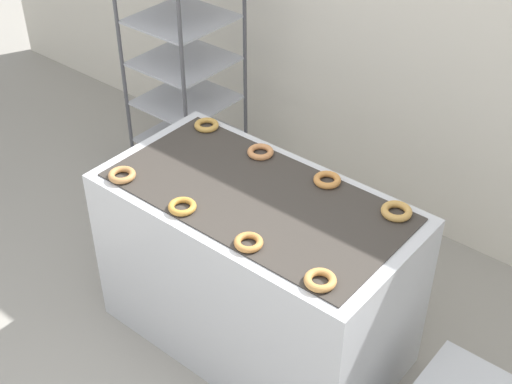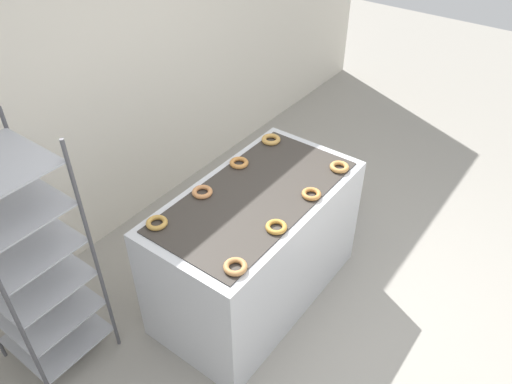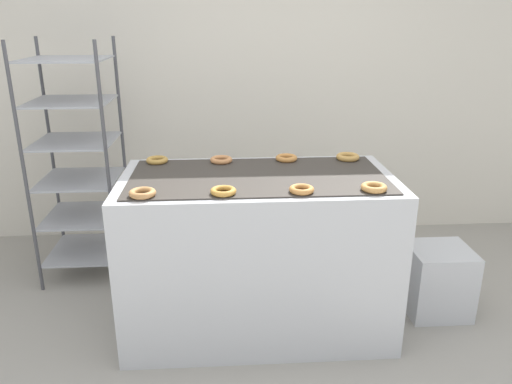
% 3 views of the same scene
% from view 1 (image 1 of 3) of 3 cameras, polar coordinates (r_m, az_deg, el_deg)
% --- Properties ---
extents(wall_back, '(8.00, 0.05, 2.80)m').
position_cam_1_polar(wall_back, '(4.26, 12.99, 13.65)').
color(wall_back, silver).
rests_on(wall_back, ground_plane).
extents(fryer_machine, '(1.56, 0.82, 0.97)m').
position_cam_1_polar(fryer_machine, '(3.69, 0.00, -6.32)').
color(fryer_machine, silver).
rests_on(fryer_machine, ground_plane).
extents(baking_rack_cart, '(0.56, 0.58, 1.69)m').
position_cam_1_polar(baking_rack_cart, '(4.62, -5.67, 8.83)').
color(baking_rack_cart, '#4C4C51').
rests_on(baking_rack_cart, ground_plane).
extents(donut_near_left, '(0.14, 0.14, 0.03)m').
position_cam_1_polar(donut_near_left, '(3.55, -10.67, 1.35)').
color(donut_near_left, '#BE844B').
rests_on(donut_near_left, fryer_machine).
extents(donut_near_midleft, '(0.13, 0.13, 0.03)m').
position_cam_1_polar(donut_near_midleft, '(3.30, -5.92, -1.16)').
color(donut_near_midleft, gold).
rests_on(donut_near_midleft, fryer_machine).
extents(donut_near_midright, '(0.13, 0.13, 0.03)m').
position_cam_1_polar(donut_near_midright, '(3.08, -0.60, -4.05)').
color(donut_near_midright, '#C88442').
rests_on(donut_near_midright, fryer_machine).
extents(donut_near_right, '(0.14, 0.14, 0.03)m').
position_cam_1_polar(donut_near_right, '(2.92, 5.16, -7.04)').
color(donut_near_right, tan).
rests_on(donut_near_right, fryer_machine).
extents(donut_far_left, '(0.13, 0.13, 0.03)m').
position_cam_1_polar(donut_far_left, '(3.89, -3.98, 5.36)').
color(donut_far_left, '#C08F41').
rests_on(donut_far_left, fryer_machine).
extents(donut_far_midleft, '(0.14, 0.14, 0.03)m').
position_cam_1_polar(donut_far_midleft, '(3.66, 0.36, 3.23)').
color(donut_far_midleft, '#CB844E').
rests_on(donut_far_midleft, fryer_machine).
extents(donut_far_midright, '(0.13, 0.13, 0.03)m').
position_cam_1_polar(donut_far_midright, '(3.47, 5.72, 0.97)').
color(donut_far_midright, '#C98340').
rests_on(donut_far_midright, fryer_machine).
extents(donut_far_right, '(0.14, 0.14, 0.03)m').
position_cam_1_polar(donut_far_right, '(3.31, 11.18, -1.52)').
color(donut_far_right, tan).
rests_on(donut_far_right, fryer_machine).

